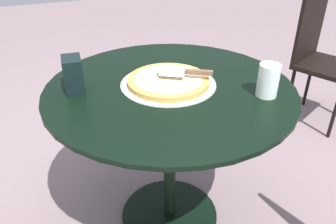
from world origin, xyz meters
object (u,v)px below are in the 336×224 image
Objects in this scene: patio_chair_far at (320,51)px; napkin_dispenser at (73,74)px; pizza_on_tray at (168,81)px; pizza_server at (186,72)px; patio_table at (170,120)px; drinking_cup at (268,80)px.

napkin_dispenser is at bearing 15.23° from patio_chair_far.
pizza_server is (-0.07, 0.02, 0.04)m from pizza_on_tray.
napkin_dispenser is 1.74m from patio_chair_far.
patio_table is 1.09× the size of patio_chair_far.
pizza_on_tray is at bearing -16.33° from pizza_server.
patio_table is at bearing -2.69° from pizza_server.
patio_table is at bearing -33.03° from drinking_cup.
patio_chair_far is (-1.66, -0.45, -0.29)m from napkin_dispenser.
patio_table is at bearing -101.30° from napkin_dispenser.
pizza_server is 0.31m from drinking_cup.
patio_chair_far reaches higher than patio_table.
pizza_server is at bearing -39.37° from drinking_cup.
patio_chair_far reaches higher than pizza_server.
patio_chair_far is (-1.30, -0.55, -0.06)m from patio_table.
pizza_on_tray is (0.00, -0.02, 0.18)m from patio_table.
patio_chair_far is at bearing -155.95° from pizza_server.
napkin_dispenser is (0.36, -0.10, 0.23)m from patio_table.
napkin_dispenser is at bearing -12.48° from pizza_on_tray.
patio_table is 2.60× the size of pizza_on_tray.
drinking_cup is 0.93× the size of napkin_dispenser.
patio_chair_far is (-1.23, -0.55, -0.27)m from pizza_server.
pizza_on_tray is 0.37m from napkin_dispenser.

